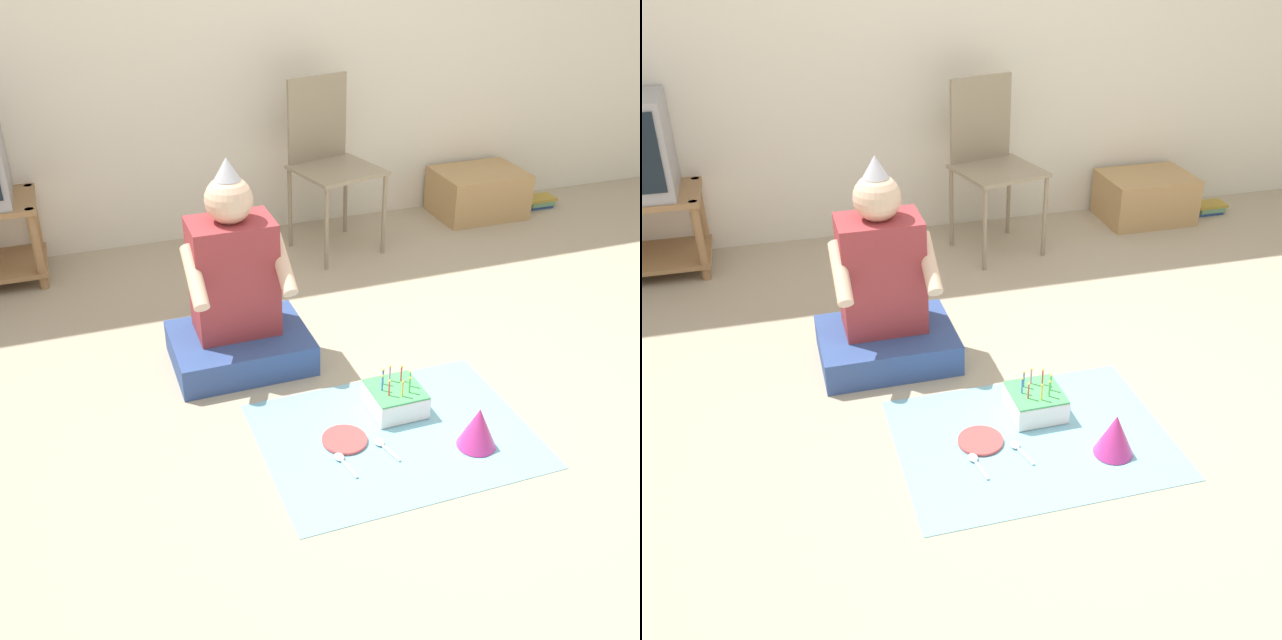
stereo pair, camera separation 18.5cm
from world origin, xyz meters
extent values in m
plane|color=tan|center=(0.00, 0.00, 0.00)|extent=(16.00, 16.00, 0.00)
cube|color=silver|center=(0.00, 2.04, 1.27)|extent=(6.40, 0.06, 2.55)
cylinder|color=#997047|center=(-1.39, 1.62, 0.22)|extent=(0.04, 0.04, 0.44)
cylinder|color=#997047|center=(-1.39, 1.98, 0.22)|extent=(0.04, 0.04, 0.44)
cube|color=gray|center=(0.20, 1.56, 0.47)|extent=(0.51, 0.50, 0.02)
cube|color=gray|center=(0.16, 1.76, 0.70)|extent=(0.37, 0.11, 0.47)
cylinder|color=gray|center=(0.06, 1.34, 0.24)|extent=(0.02, 0.02, 0.47)
cylinder|color=gray|center=(0.43, 1.43, 0.24)|extent=(0.02, 0.02, 0.47)
cylinder|color=gray|center=(-0.03, 1.70, 0.24)|extent=(0.02, 0.02, 0.47)
cylinder|color=gray|center=(0.34, 1.79, 0.24)|extent=(0.02, 0.02, 0.47)
cube|color=tan|center=(1.23, 1.78, 0.14)|extent=(0.54, 0.41, 0.28)
cube|color=#284793|center=(1.67, 1.75, 0.01)|extent=(0.18, 0.11, 0.02)
cube|color=#60936B|center=(1.68, 1.75, 0.03)|extent=(0.17, 0.14, 0.03)
cube|color=#A88933|center=(1.68, 1.75, 0.06)|extent=(0.20, 0.13, 0.02)
cube|color=#334C8C|center=(-0.61, 0.60, 0.07)|extent=(0.58, 0.44, 0.14)
cube|color=#993338|center=(-0.61, 0.64, 0.39)|extent=(0.35, 0.23, 0.50)
sphere|color=beige|center=(-0.61, 0.64, 0.73)|extent=(0.19, 0.19, 0.19)
cone|color=silver|center=(-0.61, 0.64, 0.86)|extent=(0.11, 0.11, 0.09)
cylinder|color=beige|center=(-0.79, 0.53, 0.47)|extent=(0.06, 0.26, 0.21)
cylinder|color=beige|center=(-0.43, 0.53, 0.47)|extent=(0.06, 0.26, 0.21)
cube|color=#7FC6E0|center=(-0.19, -0.10, 0.00)|extent=(1.01, 0.75, 0.01)
cube|color=white|center=(-0.12, 0.05, 0.05)|extent=(0.21, 0.21, 0.09)
cube|color=#4CB266|center=(-0.12, 0.05, 0.10)|extent=(0.20, 0.20, 0.01)
cylinder|color=#66C666|center=(-0.06, 0.04, 0.13)|extent=(0.01, 0.01, 0.07)
sphere|color=#FFCC4C|center=(-0.06, 0.04, 0.17)|extent=(0.01, 0.01, 0.01)
cylinder|color=#EA4C4C|center=(-0.08, 0.09, 0.13)|extent=(0.01, 0.01, 0.07)
sphere|color=#FFCC4C|center=(-0.08, 0.09, 0.17)|extent=(0.01, 0.01, 0.01)
cylinder|color=#E58CCC|center=(-0.12, 0.11, 0.13)|extent=(0.01, 0.01, 0.07)
sphere|color=#FFCC4C|center=(-0.12, 0.11, 0.17)|extent=(0.01, 0.01, 0.01)
cylinder|color=#4C7FE5|center=(-0.16, 0.09, 0.13)|extent=(0.01, 0.01, 0.07)
sphere|color=#FFCC4C|center=(-0.16, 0.09, 0.17)|extent=(0.01, 0.01, 0.01)
cylinder|color=#4C7FE5|center=(-0.18, 0.05, 0.13)|extent=(0.01, 0.01, 0.07)
sphere|color=#FFCC4C|center=(-0.18, 0.05, 0.17)|extent=(0.01, 0.01, 0.01)
cylinder|color=#EA4C4C|center=(-0.17, 0.01, 0.13)|extent=(0.01, 0.01, 0.07)
sphere|color=#FFCC4C|center=(-0.17, 0.01, 0.17)|extent=(0.01, 0.01, 0.01)
cylinder|color=yellow|center=(-0.12, -0.01, 0.13)|extent=(0.01, 0.01, 0.07)
sphere|color=#FFCC4C|center=(-0.12, -0.01, 0.17)|extent=(0.01, 0.01, 0.01)
cylinder|color=#66C666|center=(-0.08, 0.01, 0.13)|extent=(0.01, 0.01, 0.07)
sphere|color=#FFCC4C|center=(-0.08, 0.01, 0.17)|extent=(0.01, 0.01, 0.01)
cone|color=#CC338C|center=(0.07, -0.26, 0.09)|extent=(0.15, 0.15, 0.16)
cylinder|color=#D84C4C|center=(-0.38, -0.07, 0.01)|extent=(0.17, 0.17, 0.01)
ellipsoid|color=white|center=(-0.26, -0.13, 0.01)|extent=(0.04, 0.05, 0.01)
cube|color=white|center=(-0.25, -0.20, 0.01)|extent=(0.04, 0.10, 0.01)
ellipsoid|color=white|center=(-0.43, -0.16, 0.01)|extent=(0.04, 0.05, 0.01)
cube|color=white|center=(-0.42, -0.23, 0.01)|extent=(0.03, 0.10, 0.01)
camera|label=1|loc=(-1.20, -2.11, 1.79)|focal=42.00mm
camera|label=2|loc=(-1.03, -2.16, 1.79)|focal=42.00mm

